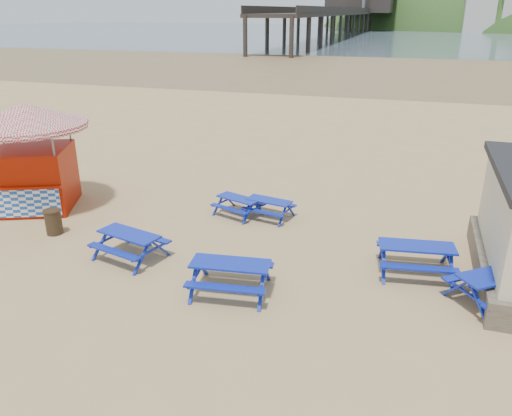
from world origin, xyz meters
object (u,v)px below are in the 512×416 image
(picnic_table_blue_a, at_px, (238,206))
(litter_bin, at_px, (53,222))
(picnic_table_blue_b, at_px, (269,209))
(ice_cream_kiosk, at_px, (30,144))

(picnic_table_blue_a, bearing_deg, litter_bin, -127.99)
(picnic_table_blue_a, relative_size, picnic_table_blue_b, 1.05)
(picnic_table_blue_b, height_order, ice_cream_kiosk, ice_cream_kiosk)
(picnic_table_blue_b, bearing_deg, ice_cream_kiosk, -158.02)
(picnic_table_blue_b, relative_size, litter_bin, 2.17)
(picnic_table_blue_b, relative_size, ice_cream_kiosk, 0.32)
(picnic_table_blue_a, height_order, ice_cream_kiosk, ice_cream_kiosk)
(picnic_table_blue_a, xyz_separation_m, ice_cream_kiosk, (-7.27, -1.50, 2.08))
(picnic_table_blue_a, distance_m, litter_bin, 6.15)
(picnic_table_blue_a, relative_size, litter_bin, 2.27)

